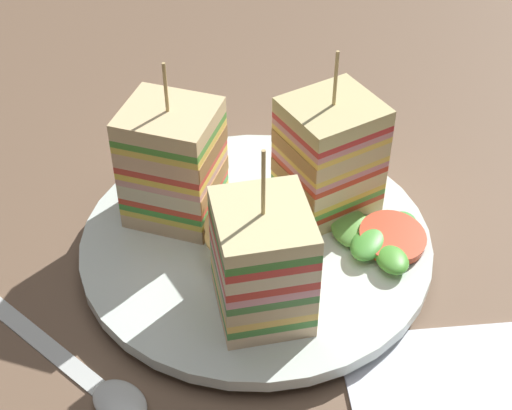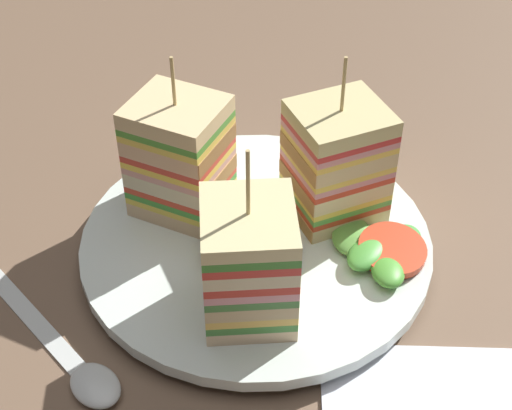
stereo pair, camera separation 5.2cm
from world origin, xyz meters
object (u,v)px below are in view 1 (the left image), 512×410
Objects in this scene: sandwich_wedge_2 at (173,164)px; sandwich_wedge_0 at (267,262)px; spoon at (99,386)px; plate at (256,244)px; chip_pile at (247,232)px; sandwich_wedge_1 at (329,156)px.

sandwich_wedge_0 is at bearing -37.23° from sandwich_wedge_2.
sandwich_wedge_0 reaches higher than spoon.
chip_pile is (-0.96, 0.65, 2.14)cm from plate.
sandwich_wedge_1 reaches higher than sandwich_wedge_2.
spoon is at bearing -86.76° from sandwich_wedge_2.
sandwich_wedge_0 is at bearing 35.25° from sandwich_wedge_1.
sandwich_wedge_2 is (9.42, 5.75, 0.40)cm from sandwich_wedge_0.
sandwich_wedge_1 is 10.82cm from sandwich_wedge_2.
sandwich_wedge_1 is 1.04× the size of spoon.
plate is 1.95× the size of sandwich_wedge_1.
sandwich_wedge_0 is 1.58× the size of chip_pile.
spoon is at bearing 105.77° from sandwich_wedge_0.
spoon is at bearing 15.61° from sandwich_wedge_1.
chip_pile is (-4.06, -4.85, -2.86)cm from sandwich_wedge_2.
plate is at bearing 5.44° from sandwich_wedge_1.
sandwich_wedge_0 and sandwich_wedge_2 have the same top height.
sandwich_wedge_0 is 1.03× the size of spoon.
chip_pile is 0.65× the size of spoon.
sandwich_wedge_0 is 5.96cm from chip_pile.
sandwich_wedge_1 reaches higher than spoon.
chip_pile is at bearing 90.28° from spoon.
plate is at bearing -5.70° from sandwich_wedge_0.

